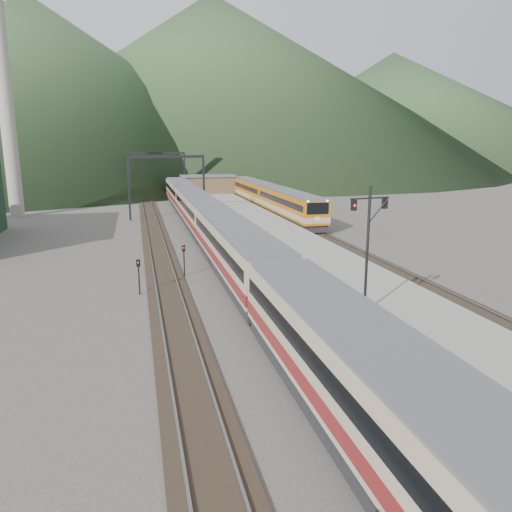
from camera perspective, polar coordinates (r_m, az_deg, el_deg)
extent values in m
cube|color=black|center=(50.08, -5.63, 1.97)|extent=(2.60, 200.00, 0.12)
cube|color=slate|center=(49.97, -6.45, 2.04)|extent=(0.10, 200.00, 0.14)
cube|color=slate|center=(50.17, -4.82, 2.12)|extent=(0.10, 200.00, 0.14)
cube|color=black|center=(49.67, -11.35, 1.69)|extent=(2.60, 200.00, 0.12)
cube|color=slate|center=(49.63, -12.19, 1.76)|extent=(0.10, 200.00, 0.14)
cube|color=slate|center=(49.68, -10.53, 1.85)|extent=(0.10, 200.00, 0.14)
cube|color=black|center=(52.86, 6.82, 2.50)|extent=(2.60, 200.00, 0.12)
cube|color=slate|center=(52.60, 6.09, 2.58)|extent=(0.10, 200.00, 0.14)
cube|color=slate|center=(53.09, 7.55, 2.64)|extent=(0.10, 200.00, 0.14)
cube|color=gray|center=(49.15, 1.17, 2.35)|extent=(8.00, 100.00, 1.00)
cube|color=black|center=(64.00, -14.33, 7.52)|extent=(0.25, 0.25, 8.00)
cube|color=black|center=(64.55, -5.98, 7.88)|extent=(0.25, 0.25, 8.00)
cube|color=black|center=(63.91, -10.27, 11.12)|extent=(9.30, 0.22, 0.35)
cube|color=black|center=(88.94, -14.19, 8.86)|extent=(0.25, 0.25, 8.00)
cube|color=black|center=(89.33, -8.15, 9.13)|extent=(0.25, 0.25, 8.00)
cube|color=black|center=(88.87, -11.27, 11.45)|extent=(9.30, 0.22, 0.35)
cylinder|color=#9E998E|center=(72.64, -26.74, 15.86)|extent=(1.80, 1.80, 30.00)
cube|color=brown|center=(87.91, -5.50, 8.09)|extent=(9.00, 4.00, 2.80)
cube|color=slate|center=(87.80, -5.52, 9.10)|extent=(9.40, 4.40, 0.30)
cone|color=#2B4326|center=(202.61, -24.07, 17.46)|extent=(180.00, 180.00, 60.00)
cone|color=#2B4326|center=(243.22, -5.02, 19.26)|extent=(220.00, 220.00, 75.00)
cone|color=#2B4326|center=(248.43, 15.13, 15.85)|extent=(160.00, 160.00, 50.00)
cube|color=tan|center=(15.79, 13.55, -14.62)|extent=(3.13, 21.05, 3.82)
cube|color=tan|center=(35.34, -2.36, 0.97)|extent=(3.13, 21.05, 3.82)
cube|color=tan|center=(56.37, -6.63, 5.28)|extent=(3.13, 21.05, 3.82)
cube|color=tan|center=(77.68, -8.59, 7.23)|extent=(3.13, 21.05, 3.82)
cube|color=#B3630C|center=(61.24, 3.87, 5.77)|extent=(2.88, 19.38, 3.52)
cube|color=#B3630C|center=(80.33, -0.38, 7.43)|extent=(2.88, 19.38, 3.52)
cylinder|color=black|center=(25.04, 12.60, 0.58)|extent=(0.14, 0.14, 6.36)
cube|color=black|center=(24.64, 12.88, 6.46)|extent=(2.18, 0.46, 0.07)
cube|color=black|center=(24.15, 11.12, 5.71)|extent=(0.28, 0.22, 0.50)
cube|color=black|center=(25.22, 14.51, 5.83)|extent=(0.28, 0.22, 0.50)
cylinder|color=black|center=(36.08, -8.22, -0.76)|extent=(0.10, 0.10, 2.00)
cube|color=black|center=(35.86, -8.27, 0.87)|extent=(0.24, 0.19, 0.45)
cylinder|color=black|center=(32.20, -13.23, -2.61)|extent=(0.10, 0.10, 2.00)
cube|color=black|center=(31.94, -13.32, -0.79)|extent=(0.27, 0.23, 0.45)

